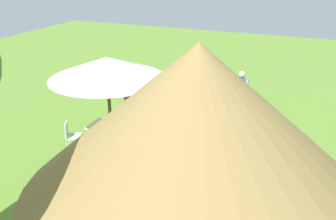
# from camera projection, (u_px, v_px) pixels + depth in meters

# --- Properties ---
(ground_plane) EXTENTS (36.00, 36.00, 0.00)m
(ground_plane) POSITION_uv_depth(u_px,v_px,m) (196.00, 134.00, 12.14)
(ground_plane) COLOR olive
(thatched_hut) EXTENTS (5.36, 5.36, 4.41)m
(thatched_hut) POSITION_uv_depth(u_px,v_px,m) (195.00, 167.00, 5.52)
(thatched_hut) COLOR beige
(thatched_hut) RESTS_ON ground_plane
(shade_umbrella) EXTENTS (3.32, 3.32, 2.87)m
(shade_umbrella) POSITION_uv_depth(u_px,v_px,m) (107.00, 68.00, 10.25)
(shade_umbrella) COLOR brown
(shade_umbrella) RESTS_ON ground_plane
(patio_dining_table) EXTENTS (1.38, 0.90, 0.74)m
(patio_dining_table) POSITION_uv_depth(u_px,v_px,m) (111.00, 129.00, 10.99)
(patio_dining_table) COLOR silver
(patio_dining_table) RESTS_ON ground_plane
(patio_chair_near_lawn) EXTENTS (0.58, 0.59, 0.90)m
(patio_chair_near_lawn) POSITION_uv_depth(u_px,v_px,m) (132.00, 148.00, 10.15)
(patio_chair_near_lawn) COLOR silver
(patio_chair_near_lawn) RESTS_ON ground_plane
(patio_chair_east_end) EXTENTS (0.50, 0.49, 0.90)m
(patio_chair_east_end) POSITION_uv_depth(u_px,v_px,m) (135.00, 119.00, 11.98)
(patio_chair_east_end) COLOR silver
(patio_chair_east_end) RESTS_ON ground_plane
(patio_chair_west_end) EXTENTS (0.58, 0.59, 0.90)m
(patio_chair_west_end) POSITION_uv_depth(u_px,v_px,m) (71.00, 134.00, 10.93)
(patio_chair_west_end) COLOR silver
(patio_chair_west_end) RESTS_ON ground_plane
(guest_beside_umbrella) EXTENTS (0.51, 0.40, 1.62)m
(guest_beside_umbrella) POSITION_uv_depth(u_px,v_px,m) (129.00, 96.00, 12.62)
(guest_beside_umbrella) COLOR black
(guest_beside_umbrella) RESTS_ON ground_plane
(standing_watcher) EXTENTS (0.53, 0.44, 1.74)m
(standing_watcher) POSITION_uv_depth(u_px,v_px,m) (241.00, 90.00, 13.04)
(standing_watcher) COLOR black
(standing_watcher) RESTS_ON ground_plane
(striped_lounge_chair) EXTENTS (0.90, 0.94, 0.67)m
(striped_lounge_chair) POSITION_uv_depth(u_px,v_px,m) (276.00, 146.00, 10.79)
(striped_lounge_chair) COLOR #366FBE
(striped_lounge_chair) RESTS_ON ground_plane
(zebra_nearest_camera) EXTENTS (1.50, 1.91, 1.50)m
(zebra_nearest_camera) POSITION_uv_depth(u_px,v_px,m) (156.00, 82.00, 14.08)
(zebra_nearest_camera) COLOR silver
(zebra_nearest_camera) RESTS_ON ground_plane
(zebra_by_umbrella) EXTENTS (0.90, 2.19, 1.49)m
(zebra_by_umbrella) POSITION_uv_depth(u_px,v_px,m) (208.00, 123.00, 10.63)
(zebra_by_umbrella) COLOR silver
(zebra_by_umbrella) RESTS_ON ground_plane
(brick_patio_kerb) EXTENTS (2.34, 2.12, 0.08)m
(brick_patio_kerb) POSITION_uv_depth(u_px,v_px,m) (128.00, 92.00, 15.72)
(brick_patio_kerb) COLOR #AA4F51
(brick_patio_kerb) RESTS_ON ground_plane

